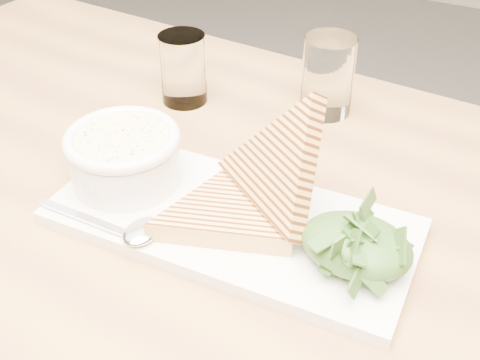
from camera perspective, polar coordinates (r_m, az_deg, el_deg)
The scene contains 14 objects.
table_top at distance 0.70m, azimuth -8.04°, elevation -3.79°, with size 1.27×0.85×0.04m, color #A9783D.
table_leg_bl at distance 1.46m, azimuth -17.46°, elevation 0.89°, with size 0.06×0.06×0.70m, color #A9783D.
platter at distance 0.65m, azimuth -0.84°, elevation -3.95°, with size 0.39×0.18×0.02m, color white.
soup_bowl at distance 0.69m, azimuth -10.83°, elevation 1.70°, with size 0.12×0.12×0.05m, color white.
soup at distance 0.67m, azimuth -11.11°, elevation 3.75°, with size 0.10×0.10×0.01m, color beige.
bowl_rim at distance 0.67m, azimuth -11.13°, elevation 3.89°, with size 0.13×0.13×0.01m, color white.
sandwich_flat at distance 0.63m, azimuth -1.45°, elevation -3.19°, with size 0.17×0.17×0.02m, color #DBA053, non-canonical shape.
sandwich_lean at distance 0.62m, azimuth 3.59°, elevation 1.22°, with size 0.17×0.17×0.09m, color #DBA053, non-canonical shape.
salad_base at distance 0.59m, azimuth 10.97°, elevation -6.08°, with size 0.11×0.09×0.04m, color #1B3F16.
arugula_pile at distance 0.58m, azimuth 11.04°, elevation -5.65°, with size 0.11×0.10×0.05m, color #3C6022, non-canonical shape.
spoon_bowl at distance 0.62m, azimuth -9.29°, elevation -4.83°, with size 0.03×0.05×0.01m, color silver.
spoon_handle at distance 0.65m, azimuth -14.58°, elevation -3.46°, with size 0.12×0.01×0.00m, color silver.
glass_near at distance 0.86m, azimuth -5.41°, elevation 10.45°, with size 0.07×0.07×0.10m, color white.
glass_far at distance 0.84m, azimuth 8.32°, elevation 9.75°, with size 0.07×0.07×0.11m, color white.
Camera 1 is at (0.16, -0.27, 1.17)m, focal length 45.00 mm.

